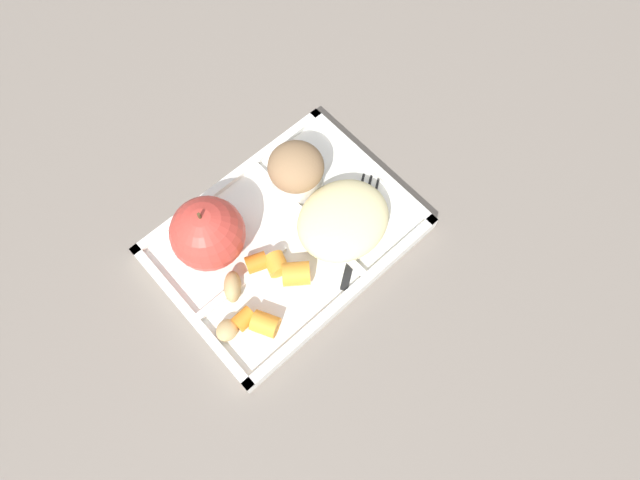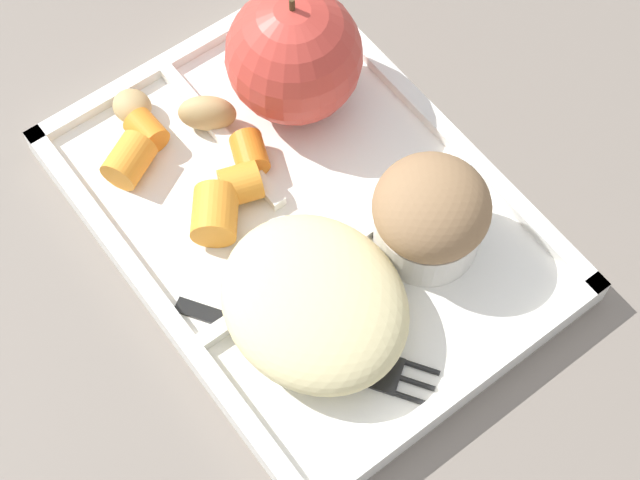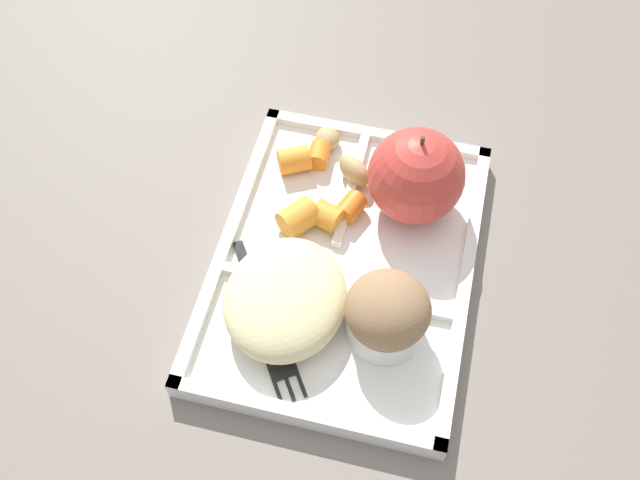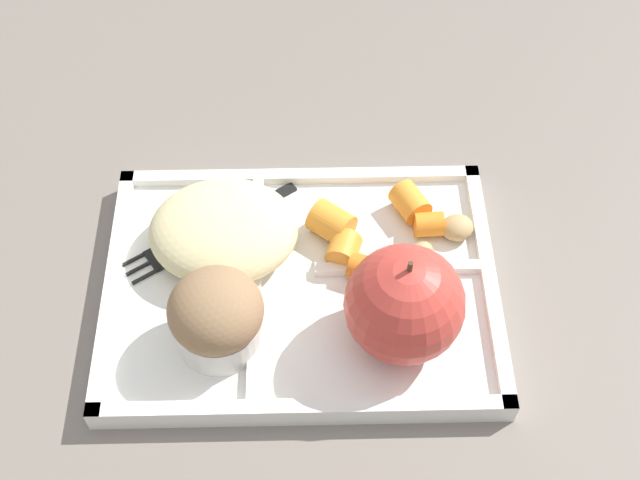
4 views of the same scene
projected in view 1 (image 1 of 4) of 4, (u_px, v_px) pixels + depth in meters
The scene contains 17 objects.
ground at pixel (286, 241), 0.67m from camera, with size 6.00×6.00×0.00m, color slate.
lunch_tray at pixel (286, 239), 0.66m from camera, with size 0.30×0.22×0.02m.
green_apple at pixel (208, 234), 0.61m from camera, with size 0.09×0.09×0.09m.
bran_muffin at pixel (296, 170), 0.66m from camera, with size 0.07×0.07×0.07m.
carrot_slice_back at pixel (265, 324), 0.60m from camera, with size 0.02×0.02×0.03m, color orange.
carrot_slice_near_corner at pixel (296, 274), 0.62m from camera, with size 0.03×0.03×0.03m, color orange.
carrot_slice_small at pixel (277, 264), 0.63m from camera, with size 0.02×0.02×0.02m, color orange.
carrot_slice_large at pixel (244, 319), 0.61m from camera, with size 0.02×0.02×0.02m, color orange.
carrot_slice_edge at pixel (257, 263), 0.63m from camera, with size 0.02×0.02×0.02m, color orange.
potato_chunk_large at pixel (233, 287), 0.62m from camera, with size 0.04×0.02×0.03m, color tan.
potato_chunk_browned at pixel (227, 330), 0.60m from camera, with size 0.03×0.02×0.02m, color tan.
egg_noodle_pile at pixel (343, 220), 0.64m from camera, with size 0.12×0.10×0.04m, color beige.
meatball_back at pixel (332, 234), 0.64m from camera, with size 0.04×0.04×0.04m, color #755B4C.
meatball_front at pixel (355, 221), 0.65m from camera, with size 0.04×0.04×0.04m, color brown.
meatball_side at pixel (341, 241), 0.64m from camera, with size 0.03×0.03×0.03m, color brown.
meatball_center at pixel (347, 222), 0.64m from camera, with size 0.04×0.04×0.04m, color brown.
plastic_fork at pixel (360, 223), 0.66m from camera, with size 0.14×0.10×0.00m.
Camera 1 is at (-0.14, -0.22, 0.62)m, focal length 30.15 mm.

